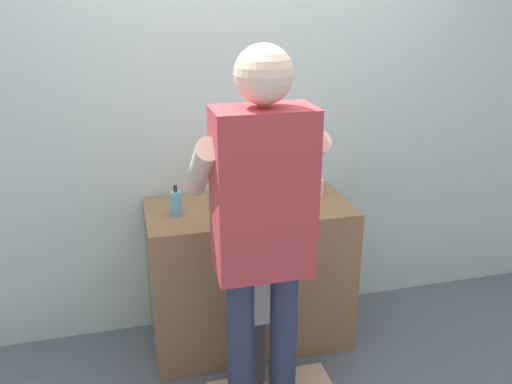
{
  "coord_description": "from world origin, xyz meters",
  "views": [
    {
      "loc": [
        -0.64,
        -2.33,
        1.96
      ],
      "look_at": [
        0.0,
        0.15,
        0.99
      ],
      "focal_mm": 37.47,
      "sensor_mm": 36.0,
      "label": 1
    }
  ],
  "objects": [
    {
      "name": "ground_plane",
      "position": [
        0.0,
        0.0,
        0.0
      ],
      "size": [
        14.0,
        14.0,
        0.0
      ],
      "primitive_type": "plane",
      "color": "slate"
    },
    {
      "name": "back_wall",
      "position": [
        0.0,
        0.62,
        1.35
      ],
      "size": [
        4.4,
        0.08,
        2.7
      ],
      "color": "silver",
      "rests_on": "ground"
    },
    {
      "name": "faucet",
      "position": [
        0.0,
        0.49,
        0.93
      ],
      "size": [
        0.18,
        0.14,
        0.18
      ],
      "color": "#B7BABF",
      "rests_on": "vanity_cabinet"
    },
    {
      "name": "child_toddler",
      "position": [
        0.0,
        -0.1,
        0.53
      ],
      "size": [
        0.27,
        0.28,
        0.89
      ],
      "color": "#47474C",
      "rests_on": "ground"
    },
    {
      "name": "toothbrush_cup",
      "position": [
        0.42,
        0.37,
        0.91
      ],
      "size": [
        0.07,
        0.07,
        0.21
      ],
      "color": "silver",
      "rests_on": "vanity_cabinet"
    },
    {
      "name": "soap_bottle",
      "position": [
        -0.4,
        0.28,
        0.92
      ],
      "size": [
        0.06,
        0.06,
        0.17
      ],
      "color": "#66B2D1",
      "rests_on": "vanity_cabinet"
    },
    {
      "name": "adult_parent",
      "position": [
        -0.1,
        -0.34,
        1.07
      ],
      "size": [
        0.55,
        0.58,
        1.78
      ],
      "color": "#2D334C",
      "rests_on": "ground"
    },
    {
      "name": "sink_basin",
      "position": [
        0.0,
        0.28,
        0.91
      ],
      "size": [
        0.34,
        0.34,
        0.11
      ],
      "color": "silver",
      "rests_on": "vanity_cabinet"
    },
    {
      "name": "vanity_cabinet",
      "position": [
        0.0,
        0.3,
        0.43
      ],
      "size": [
        1.12,
        0.54,
        0.85
      ],
      "primitive_type": "cube",
      "color": "olive",
      "rests_on": "ground"
    }
  ]
}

